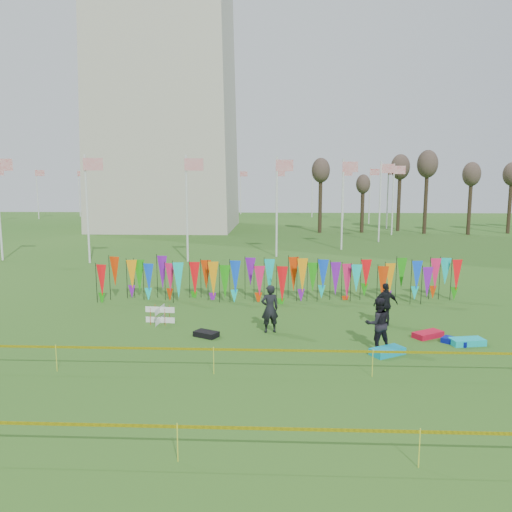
{
  "coord_description": "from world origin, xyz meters",
  "views": [
    {
      "loc": [
        0.11,
        -16.35,
        6.12
      ],
      "look_at": [
        -0.88,
        6.0,
        2.73
      ],
      "focal_mm": 35.0,
      "sensor_mm": 36.0,
      "label": 1
    }
  ],
  "objects_px": {
    "person_left": "(270,309)",
    "kite_bag_teal": "(467,342)",
    "kite_bag_black": "(206,334)",
    "box_kite": "(160,315)",
    "person_right": "(386,304)",
    "kite_bag_red": "(428,334)",
    "person_mid": "(378,324)",
    "kite_bag_blue": "(456,341)",
    "kite_bag_turquoise": "(387,351)"
  },
  "relations": [
    {
      "from": "kite_bag_blue",
      "to": "kite_bag_black",
      "type": "bearing_deg",
      "value": 177.28
    },
    {
      "from": "person_right",
      "to": "kite_bag_blue",
      "type": "relative_size",
      "value": 1.92
    },
    {
      "from": "person_mid",
      "to": "kite_bag_teal",
      "type": "bearing_deg",
      "value": 178.06
    },
    {
      "from": "kite_bag_blue",
      "to": "box_kite",
      "type": "bearing_deg",
      "value": 169.14
    },
    {
      "from": "kite_bag_red",
      "to": "kite_bag_teal",
      "type": "bearing_deg",
      "value": -35.28
    },
    {
      "from": "kite_bag_red",
      "to": "kite_bag_blue",
      "type": "bearing_deg",
      "value": -43.49
    },
    {
      "from": "person_left",
      "to": "kite_bag_black",
      "type": "height_order",
      "value": "person_left"
    },
    {
      "from": "kite_bag_red",
      "to": "kite_bag_black",
      "type": "distance_m",
      "value": 8.75
    },
    {
      "from": "person_left",
      "to": "kite_bag_black",
      "type": "relative_size",
      "value": 2.11
    },
    {
      "from": "kite_bag_black",
      "to": "person_left",
      "type": "bearing_deg",
      "value": 15.49
    },
    {
      "from": "person_right",
      "to": "kite_bag_turquoise",
      "type": "distance_m",
      "value": 3.83
    },
    {
      "from": "person_mid",
      "to": "kite_bag_black",
      "type": "height_order",
      "value": "person_mid"
    },
    {
      "from": "box_kite",
      "to": "kite_bag_black",
      "type": "xyz_separation_m",
      "value": [
        2.27,
        -1.82,
        -0.26
      ]
    },
    {
      "from": "kite_bag_red",
      "to": "kite_bag_black",
      "type": "bearing_deg",
      "value": -177.95
    },
    {
      "from": "person_right",
      "to": "kite_bag_black",
      "type": "distance_m",
      "value": 7.69
    },
    {
      "from": "box_kite",
      "to": "kite_bag_teal",
      "type": "bearing_deg",
      "value": -10.9
    },
    {
      "from": "person_left",
      "to": "person_right",
      "type": "xyz_separation_m",
      "value": [
        4.91,
        1.22,
        -0.07
      ]
    },
    {
      "from": "person_right",
      "to": "kite_bag_black",
      "type": "relative_size",
      "value": 1.96
    },
    {
      "from": "kite_bag_turquoise",
      "to": "person_right",
      "type": "bearing_deg",
      "value": 79.5
    },
    {
      "from": "box_kite",
      "to": "kite_bag_black",
      "type": "bearing_deg",
      "value": -38.62
    },
    {
      "from": "person_left",
      "to": "kite_bag_blue",
      "type": "xyz_separation_m",
      "value": [
        7.06,
        -1.15,
        -0.89
      ]
    },
    {
      "from": "person_left",
      "to": "kite_bag_teal",
      "type": "relative_size",
      "value": 1.58
    },
    {
      "from": "person_mid",
      "to": "kite_bag_turquoise",
      "type": "bearing_deg",
      "value": 103.18
    },
    {
      "from": "box_kite",
      "to": "kite_bag_black",
      "type": "relative_size",
      "value": 0.79
    },
    {
      "from": "person_mid",
      "to": "kite_bag_blue",
      "type": "bearing_deg",
      "value": -179.08
    },
    {
      "from": "person_left",
      "to": "kite_bag_teal",
      "type": "bearing_deg",
      "value": 154.94
    },
    {
      "from": "box_kite",
      "to": "person_left",
      "type": "distance_m",
      "value": 4.94
    },
    {
      "from": "person_mid",
      "to": "kite_bag_teal",
      "type": "xyz_separation_m",
      "value": [
        3.5,
        0.68,
        -0.86
      ]
    },
    {
      "from": "person_right",
      "to": "kite_bag_red",
      "type": "xyz_separation_m",
      "value": [
        1.35,
        -1.6,
        -0.8
      ]
    },
    {
      "from": "person_mid",
      "to": "kite_bag_teal",
      "type": "height_order",
      "value": "person_mid"
    },
    {
      "from": "box_kite",
      "to": "kite_bag_blue",
      "type": "height_order",
      "value": "box_kite"
    },
    {
      "from": "box_kite",
      "to": "kite_bag_teal",
      "type": "height_order",
      "value": "box_kite"
    },
    {
      "from": "kite_bag_red",
      "to": "person_right",
      "type": "bearing_deg",
      "value": 130.02
    },
    {
      "from": "box_kite",
      "to": "kite_bag_turquoise",
      "type": "relative_size",
      "value": 0.6
    },
    {
      "from": "kite_bag_black",
      "to": "kite_bag_turquoise",
      "type": "bearing_deg",
      "value": -14.72
    },
    {
      "from": "kite_bag_blue",
      "to": "kite_bag_red",
      "type": "height_order",
      "value": "kite_bag_red"
    },
    {
      "from": "person_left",
      "to": "box_kite",
      "type": "bearing_deg",
      "value": -28.92
    },
    {
      "from": "person_mid",
      "to": "person_right",
      "type": "distance_m",
      "value": 3.28
    },
    {
      "from": "person_mid",
      "to": "kite_bag_red",
      "type": "xyz_separation_m",
      "value": [
        2.3,
        1.54,
        -0.86
      ]
    },
    {
      "from": "kite_bag_teal",
      "to": "person_right",
      "type": "bearing_deg",
      "value": 136.09
    },
    {
      "from": "person_left",
      "to": "person_right",
      "type": "relative_size",
      "value": 1.08
    },
    {
      "from": "kite_bag_teal",
      "to": "box_kite",
      "type": "bearing_deg",
      "value": 169.1
    },
    {
      "from": "person_mid",
      "to": "kite_bag_teal",
      "type": "distance_m",
      "value": 3.67
    },
    {
      "from": "kite_bag_red",
      "to": "kite_bag_teal",
      "type": "height_order",
      "value": "kite_bag_teal"
    },
    {
      "from": "box_kite",
      "to": "kite_bag_red",
      "type": "height_order",
      "value": "box_kite"
    },
    {
      "from": "kite_bag_teal",
      "to": "kite_bag_turquoise",
      "type": "bearing_deg",
      "value": -159.24
    },
    {
      "from": "kite_bag_black",
      "to": "box_kite",
      "type": "bearing_deg",
      "value": 141.38
    },
    {
      "from": "person_right",
      "to": "kite_bag_blue",
      "type": "distance_m",
      "value": 3.31
    },
    {
      "from": "kite_bag_blue",
      "to": "kite_bag_teal",
      "type": "bearing_deg",
      "value": -12.14
    },
    {
      "from": "kite_bag_black",
      "to": "person_right",
      "type": "bearing_deg",
      "value": 14.52
    }
  ]
}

